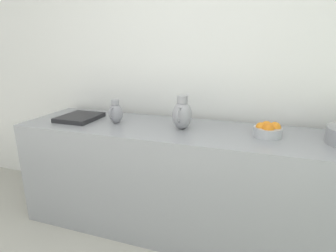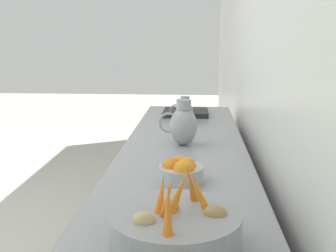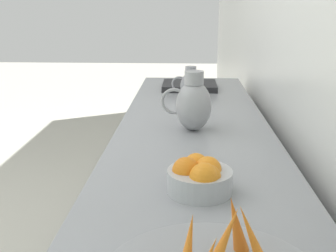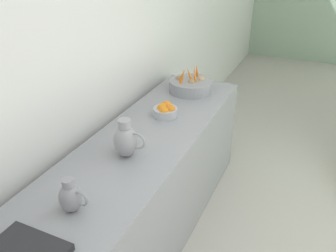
% 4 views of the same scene
% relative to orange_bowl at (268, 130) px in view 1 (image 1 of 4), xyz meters
% --- Properties ---
extents(tile_wall_left, '(0.10, 9.66, 3.00)m').
position_rel_orange_bowl_xyz_m(tile_wall_left, '(-0.44, -0.02, 0.58)').
color(tile_wall_left, white).
rests_on(tile_wall_left, ground_plane).
extents(prep_counter, '(0.67, 2.77, 0.87)m').
position_rel_orange_bowl_xyz_m(prep_counter, '(0.01, -0.52, -0.48)').
color(prep_counter, gray).
rests_on(prep_counter, ground_plane).
extents(orange_bowl, '(0.19, 0.19, 0.10)m').
position_rel_orange_bowl_xyz_m(orange_bowl, '(0.00, 0.00, 0.00)').
color(orange_bowl, '#ADAFB5').
rests_on(orange_bowl, prep_counter).
extents(metal_pitcher_tall, '(0.21, 0.15, 0.25)m').
position_rel_orange_bowl_xyz_m(metal_pitcher_tall, '(0.01, -0.61, 0.07)').
color(metal_pitcher_tall, '#939399').
rests_on(metal_pitcher_tall, prep_counter).
extents(metal_pitcher_short, '(0.16, 0.11, 0.19)m').
position_rel_orange_bowl_xyz_m(metal_pitcher_short, '(0.02, -1.16, 0.04)').
color(metal_pitcher_short, gray).
rests_on(metal_pitcher_short, prep_counter).
extents(counter_sink_basin, '(0.34, 0.30, 0.04)m').
position_rel_orange_bowl_xyz_m(counter_sink_basin, '(0.02, -1.51, -0.03)').
color(counter_sink_basin, '#232326').
rests_on(counter_sink_basin, prep_counter).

